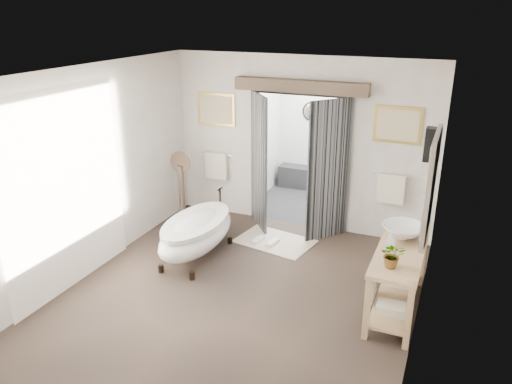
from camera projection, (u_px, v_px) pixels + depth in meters
The scene contains 13 objects.
ground_plane at pixel (239, 294), 6.68m from camera, with size 5.00×5.00×0.00m, color #4B3B30.
room_shell at pixel (230, 163), 5.94m from camera, with size 4.52×5.02×2.91m.
shower_room at pixel (323, 153), 9.81m from camera, with size 2.22×2.01×2.51m.
back_wall_dressing at pixel (297, 140), 8.13m from camera, with size 3.82×0.72×2.52m.
clawfoot_tub at pixel (197, 232), 7.51m from camera, with size 0.78×1.74×0.85m.
vanity at pixel (396, 274), 6.16m from camera, with size 0.57×1.60×0.85m.
pedestal_mirror at pixel (182, 192), 8.76m from camera, with size 0.38×0.25×1.29m.
rug at pixel (275, 241), 8.14m from camera, with size 1.20×0.80×0.01m, color beige.
slippers at pixel (265, 241), 8.07m from camera, with size 0.41×0.29×0.05m.
basin at pixel (403, 232), 6.29m from camera, with size 0.54×0.54×0.19m, color white.
plant at pixel (393, 255), 5.59m from camera, with size 0.27×0.23×0.30m, color gray.
soap_bottle_a at pixel (391, 239), 6.07m from camera, with size 0.09×0.09×0.20m, color gray.
soap_bottle_b at pixel (401, 222), 6.58m from camera, with size 0.13×0.13×0.17m, color gray.
Camera 1 is at (2.46, -5.23, 3.62)m, focal length 35.00 mm.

